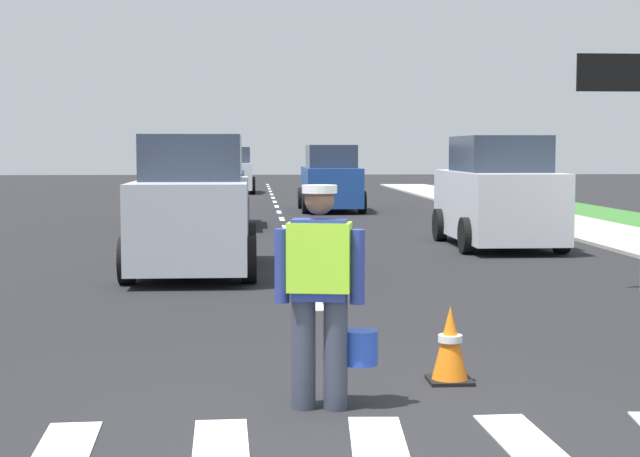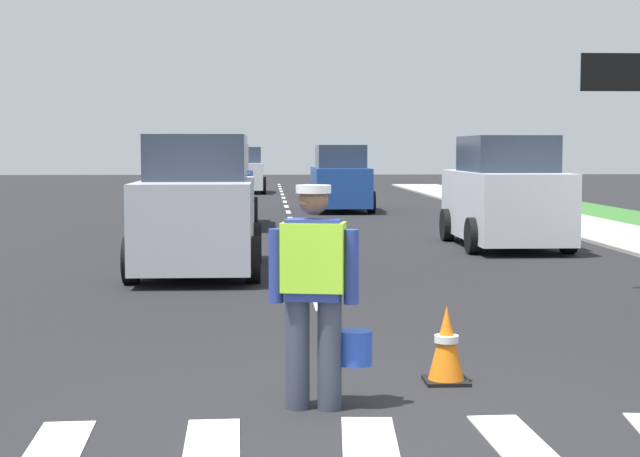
{
  "view_description": "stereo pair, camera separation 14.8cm",
  "coord_description": "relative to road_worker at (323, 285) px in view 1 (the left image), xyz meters",
  "views": [
    {
      "loc": [
        -0.79,
        -6.71,
        1.93
      ],
      "look_at": [
        -0.09,
        3.66,
        1.1
      ],
      "focal_mm": 55.74,
      "sensor_mm": 36.0,
      "label": 1
    },
    {
      "loc": [
        -0.64,
        -6.72,
        1.93
      ],
      "look_at": [
        -0.09,
        3.66,
        1.1
      ],
      "focal_mm": 55.74,
      "sensor_mm": 36.0,
      "label": 2
    }
  ],
  "objects": [
    {
      "name": "ground_plane",
      "position": [
        0.28,
        20.46,
        -0.93
      ],
      "size": [
        96.0,
        96.0,
        0.0
      ],
      "primitive_type": "plane",
      "color": "black"
    },
    {
      "name": "lane_center_line",
      "position": [
        0.28,
        24.66,
        -0.93
      ],
      "size": [
        0.14,
        46.4,
        0.01
      ],
      "color": "silver",
      "rests_on": "ground"
    },
    {
      "name": "road_worker",
      "position": [
        0.0,
        0.0,
        0.0
      ],
      "size": [
        0.77,
        0.36,
        1.67
      ],
      "color": "#383D4C",
      "rests_on": "ground"
    },
    {
      "name": "lane_direction_sign",
      "position": [
        4.53,
        5.78,
        1.48
      ],
      "size": [
        1.16,
        0.11,
        3.2
      ],
      "color": "gray",
      "rests_on": "ground"
    },
    {
      "name": "traffic_cone_near",
      "position": [
        1.11,
        0.77,
        -0.61
      ],
      "size": [
        0.36,
        0.36,
        0.64
      ],
      "color": "black",
      "rests_on": "ground"
    },
    {
      "name": "car_oncoming_lead",
      "position": [
        -1.45,
        8.36,
        0.07
      ],
      "size": [
        1.96,
        4.2,
        2.15
      ],
      "color": "silver",
      "rests_on": "ground"
    },
    {
      "name": "car_outgoing_far",
      "position": [
        1.92,
        23.73,
        0.03
      ],
      "size": [
        1.92,
        4.27,
        2.06
      ],
      "color": "#1E4799",
      "rests_on": "ground"
    },
    {
      "name": "car_oncoming_third",
      "position": [
        -1.35,
        36.85,
        0.01
      ],
      "size": [
        1.88,
        4.16,
        2.03
      ],
      "color": "silver",
      "rests_on": "ground"
    },
    {
      "name": "car_oncoming_second",
      "position": [
        -1.58,
        17.62,
        0.03
      ],
      "size": [
        1.93,
        4.29,
        2.07
      ],
      "color": "#1E4799",
      "rests_on": "ground"
    },
    {
      "name": "car_parked_far",
      "position": [
        4.32,
        12.08,
        0.09
      ],
      "size": [
        2.0,
        4.28,
        2.19
      ],
      "color": "silver",
      "rests_on": "ground"
    }
  ]
}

